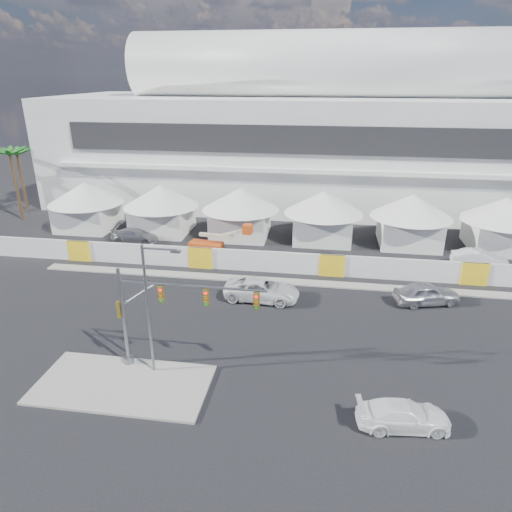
# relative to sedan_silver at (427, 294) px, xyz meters

# --- Properties ---
(ground) EXTENTS (160.00, 160.00, 0.00)m
(ground) POSITION_rel_sedan_silver_xyz_m (-13.35, -10.26, -0.86)
(ground) COLOR black
(ground) RESTS_ON ground
(median_island) EXTENTS (10.00, 5.00, 0.15)m
(median_island) POSITION_rel_sedan_silver_xyz_m (-19.35, -13.26, -0.78)
(median_island) COLOR gray
(median_island) RESTS_ON ground
(far_curb) EXTENTS (80.00, 1.20, 0.12)m
(far_curb) POSITION_rel_sedan_silver_xyz_m (6.65, 2.24, -0.80)
(far_curb) COLOR gray
(far_curb) RESTS_ON ground
(stadium) EXTENTS (80.00, 24.80, 21.98)m
(stadium) POSITION_rel_sedan_silver_xyz_m (-4.64, 31.25, 8.59)
(stadium) COLOR silver
(stadium) RESTS_ON ground
(tent_row) EXTENTS (53.40, 8.40, 5.40)m
(tent_row) POSITION_rel_sedan_silver_xyz_m (-12.85, 13.74, 2.29)
(tent_row) COLOR silver
(tent_row) RESTS_ON ground
(hoarding_fence) EXTENTS (70.00, 0.25, 2.00)m
(hoarding_fence) POSITION_rel_sedan_silver_xyz_m (-7.35, 4.24, 0.14)
(hoarding_fence) COLOR silver
(hoarding_fence) RESTS_ON ground
(palm_cluster) EXTENTS (10.60, 10.60, 8.55)m
(palm_cluster) POSITION_rel_sedan_silver_xyz_m (-46.81, 19.25, 6.03)
(palm_cluster) COLOR #47331E
(palm_cluster) RESTS_ON ground
(sedan_silver) EXTENTS (3.28, 5.39, 1.71)m
(sedan_silver) POSITION_rel_sedan_silver_xyz_m (0.00, 0.00, 0.00)
(sedan_silver) COLOR #B7B7BC
(sedan_silver) RESTS_ON ground
(pickup_curb) EXTENTS (3.16, 6.15, 1.66)m
(pickup_curb) POSITION_rel_sedan_silver_xyz_m (-12.87, -1.22, -0.03)
(pickup_curb) COLOR silver
(pickup_curb) RESTS_ON ground
(pickup_near) EXTENTS (2.46, 4.93, 1.38)m
(pickup_near) POSITION_rel_sedan_silver_xyz_m (-3.75, -14.20, -0.17)
(pickup_near) COLOR white
(pickup_near) RESTS_ON ground
(lot_car_a) EXTENTS (2.48, 5.22, 1.65)m
(lot_car_a) POSITION_rel_sedan_silver_xyz_m (6.25, 8.13, -0.03)
(lot_car_a) COLOR silver
(lot_car_a) RESTS_ON ground
(lot_car_c) EXTENTS (2.09, 4.96, 1.43)m
(lot_car_c) POSITION_rel_sedan_silver_xyz_m (-28.20, 10.00, -0.14)
(lot_car_c) COLOR #9FA0A4
(lot_car_c) RESTS_ON ground
(traffic_mast) EXTENTS (8.98, 0.62, 6.38)m
(traffic_mast) POSITION_rel_sedan_silver_xyz_m (-17.73, -11.26, 2.90)
(traffic_mast) COLOR slate
(traffic_mast) RESTS_ON median_island
(streetlight_median) EXTENTS (2.24, 0.22, 8.09)m
(streetlight_median) POSITION_rel_sedan_silver_xyz_m (-17.78, -11.74, 3.94)
(streetlight_median) COLOR gray
(streetlight_median) RESTS_ON median_island
(boom_lift) EXTENTS (6.68, 1.96, 3.34)m
(boom_lift) POSITION_rel_sedan_silver_xyz_m (-19.27, 8.24, 0.04)
(boom_lift) COLOR #CC4613
(boom_lift) RESTS_ON ground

